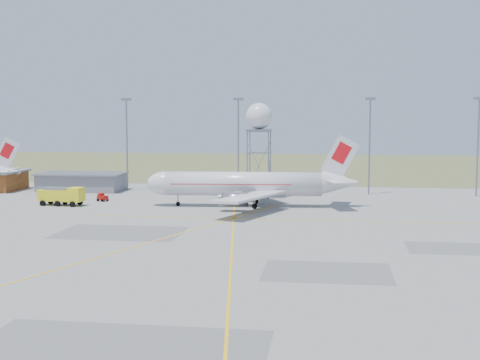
# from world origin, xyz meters

# --- Properties ---
(ground) EXTENTS (400.00, 400.00, 0.00)m
(ground) POSITION_xyz_m (0.00, 0.00, 0.00)
(ground) COLOR #9B9B96
(ground) RESTS_ON ground
(grass_strip) EXTENTS (400.00, 120.00, 0.03)m
(grass_strip) POSITION_xyz_m (0.00, 140.00, 0.01)
(grass_strip) COLOR #576035
(grass_strip) RESTS_ON ground
(building_grey) EXTENTS (19.00, 10.00, 3.90)m
(building_grey) POSITION_xyz_m (-45.00, 64.00, 1.97)
(building_grey) COLOR gray
(building_grey) RESTS_ON ground
(mast_a) EXTENTS (2.20, 0.50, 20.50)m
(mast_a) POSITION_xyz_m (-35.00, 66.00, 12.07)
(mast_a) COLOR gray
(mast_a) RESTS_ON ground
(mast_b) EXTENTS (2.20, 0.50, 20.50)m
(mast_b) POSITION_xyz_m (-10.00, 66.00, 12.07)
(mast_b) COLOR gray
(mast_b) RESTS_ON ground
(mast_c) EXTENTS (2.20, 0.50, 20.50)m
(mast_c) POSITION_xyz_m (18.00, 66.00, 12.07)
(mast_c) COLOR gray
(mast_c) RESTS_ON ground
(mast_d) EXTENTS (2.20, 0.50, 20.50)m
(mast_d) POSITION_xyz_m (40.00, 66.00, 12.07)
(mast_d) COLOR gray
(mast_d) RESTS_ON ground
(airliner_main) EXTENTS (39.33, 38.12, 13.38)m
(airliner_main) POSITION_xyz_m (-5.30, 44.39, 4.10)
(airliner_main) COLOR silver
(airliner_main) RESTS_ON ground
(radar_tower) EXTENTS (5.32, 5.32, 19.26)m
(radar_tower) POSITION_xyz_m (-4.46, 56.93, 10.81)
(radar_tower) COLOR gray
(radar_tower) RESTS_ON ground
(fire_truck) EXTENTS (8.80, 4.12, 3.42)m
(fire_truck) POSITION_xyz_m (-39.65, 40.76, 1.64)
(fire_truck) COLOR yellow
(fire_truck) RESTS_ON ground
(baggage_tug) EXTENTS (2.35, 2.27, 1.54)m
(baggage_tug) POSITION_xyz_m (-34.32, 47.66, 0.58)
(baggage_tug) COLOR #A1110B
(baggage_tug) RESTS_ON ground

